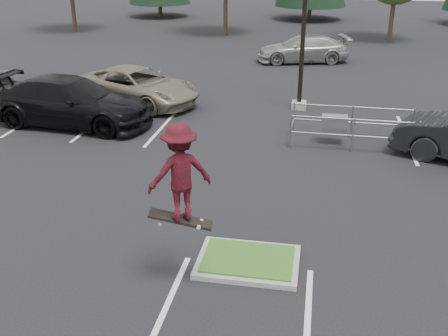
% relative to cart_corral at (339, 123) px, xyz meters
% --- Properties ---
extents(ground, '(120.00, 120.00, 0.00)m').
position_rel_cart_corral_xyz_m(ground, '(-2.03, -8.01, -0.75)').
color(ground, black).
rests_on(ground, ground).
extents(grass_median, '(2.20, 1.60, 0.16)m').
position_rel_cart_corral_xyz_m(grass_median, '(-2.03, -8.01, -0.67)').
color(grass_median, gray).
rests_on(grass_median, ground).
extents(stall_lines, '(22.62, 17.60, 0.01)m').
position_rel_cart_corral_xyz_m(stall_lines, '(-3.38, -1.98, -0.74)').
color(stall_lines, silver).
rests_on(stall_lines, ground).
extents(cart_corral, '(4.21, 1.56, 1.19)m').
position_rel_cart_corral_xyz_m(cart_corral, '(0.00, 0.00, 0.00)').
color(cart_corral, gray).
rests_on(cart_corral, ground).
extents(skateboarder, '(1.42, 1.25, 2.10)m').
position_rel_cart_corral_xyz_m(skateboarder, '(-3.23, -9.01, 1.79)').
color(skateboarder, black).
rests_on(skateboarder, ground).
extents(car_l_tan, '(6.22, 4.51, 1.57)m').
position_rel_cart_corral_xyz_m(car_l_tan, '(-8.53, 3.49, 0.04)').
color(car_l_tan, '#7A715D').
rests_on(car_l_tan, ground).
extents(car_l_black, '(6.51, 3.18, 1.82)m').
position_rel_cart_corral_xyz_m(car_l_black, '(-10.03, 0.26, 0.17)').
color(car_l_black, black).
rests_on(car_l_black, ground).
extents(car_l_grey, '(4.57, 1.85, 1.55)m').
position_rel_cart_corral_xyz_m(car_l_grey, '(-13.53, 2.34, 0.03)').
color(car_l_grey, '#4B4E53').
rests_on(car_l_grey, ground).
extents(car_far_silver, '(5.66, 3.36, 1.54)m').
position_rel_cart_corral_xyz_m(car_far_silver, '(-1.74, 13.51, 0.02)').
color(car_far_silver, '#9A9A95').
rests_on(car_far_silver, ground).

